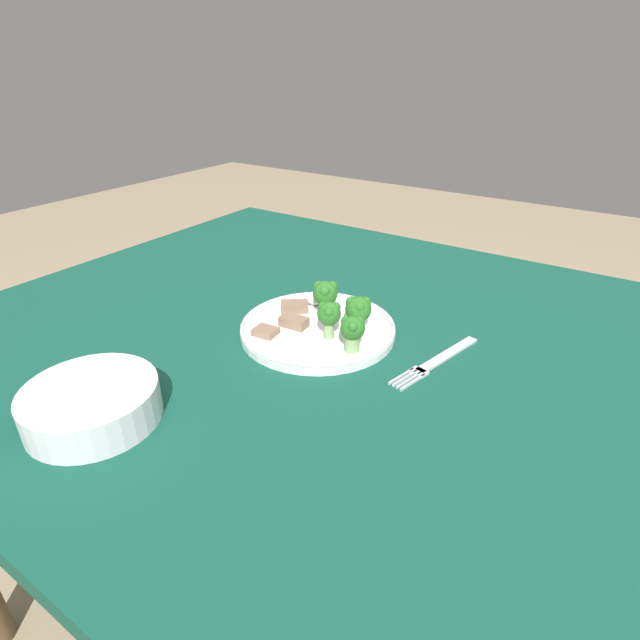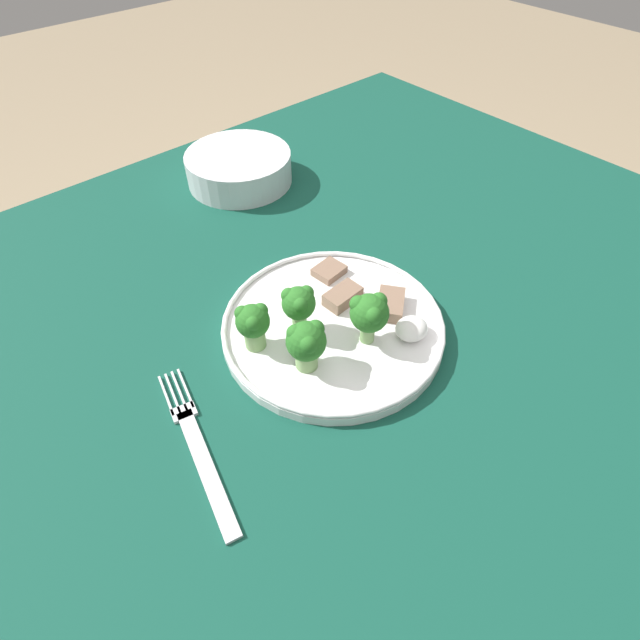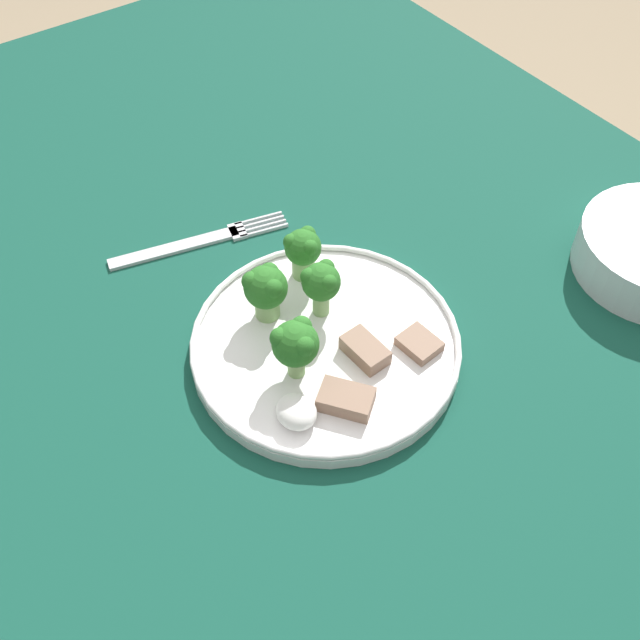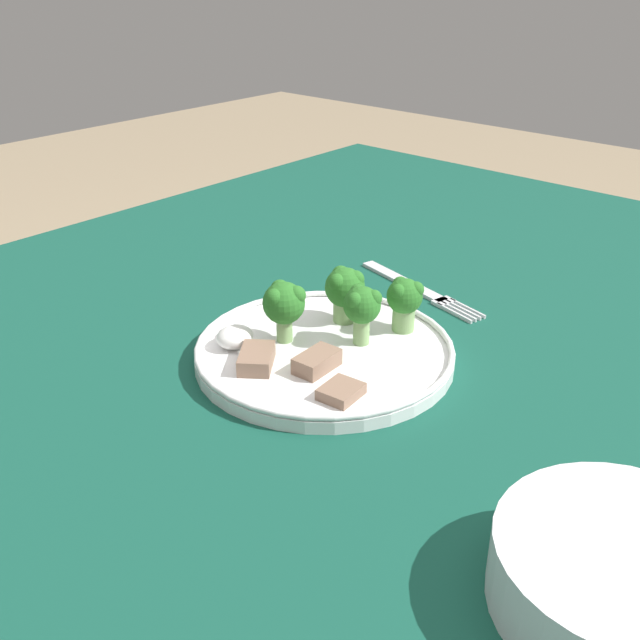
# 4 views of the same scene
# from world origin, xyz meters

# --- Properties ---
(ground_plane) EXTENTS (8.00, 8.00, 0.00)m
(ground_plane) POSITION_xyz_m (0.00, 0.00, 0.00)
(ground_plane) COLOR #9E896B
(table) EXTENTS (1.31, 1.03, 0.72)m
(table) POSITION_xyz_m (0.00, 0.00, 0.63)
(table) COLOR #114738
(table) RESTS_ON ground_plane
(dinner_plate) EXTENTS (0.25, 0.25, 0.02)m
(dinner_plate) POSITION_xyz_m (0.05, 0.02, 0.73)
(dinner_plate) COLOR white
(dinner_plate) RESTS_ON table
(fork) EXTENTS (0.06, 0.19, 0.00)m
(fork) POSITION_xyz_m (-0.14, -0.01, 0.72)
(fork) COLOR silver
(fork) RESTS_ON table
(cream_bowl) EXTENTS (0.16, 0.16, 0.05)m
(cream_bowl) POSITION_xyz_m (0.16, 0.35, 0.74)
(cream_bowl) COLOR silver
(cream_bowl) RESTS_ON table
(broccoli_floret_near_rim_left) EXTENTS (0.04, 0.04, 0.06)m
(broccoli_floret_near_rim_left) POSITION_xyz_m (0.02, 0.03, 0.77)
(broccoli_floret_near_rim_left) COLOR #7FA866
(broccoli_floret_near_rim_left) RESTS_ON dinner_plate
(broccoli_floret_center_left) EXTENTS (0.04, 0.04, 0.06)m
(broccoli_floret_center_left) POSITION_xyz_m (-0.03, 0.05, 0.77)
(broccoli_floret_center_left) COLOR #7FA866
(broccoli_floret_center_left) RESTS_ON dinner_plate
(broccoli_floret_back_left) EXTENTS (0.04, 0.04, 0.06)m
(broccoli_floret_back_left) POSITION_xyz_m (-0.01, -0.01, 0.77)
(broccoli_floret_back_left) COLOR #7FA866
(broccoli_floret_back_left) RESTS_ON dinner_plate
(broccoli_floret_front_left) EXTENTS (0.04, 0.04, 0.06)m
(broccoli_floret_front_left) POSITION_xyz_m (0.07, -0.02, 0.77)
(broccoli_floret_front_left) COLOR #7FA866
(broccoli_floret_front_left) RESTS_ON dinner_plate
(meat_slice_front_slice) EXTENTS (0.04, 0.03, 0.01)m
(meat_slice_front_slice) POSITION_xyz_m (0.11, 0.08, 0.74)
(meat_slice_front_slice) COLOR #846651
(meat_slice_front_slice) RESTS_ON dinner_plate
(meat_slice_middle_slice) EXTENTS (0.05, 0.05, 0.02)m
(meat_slice_middle_slice) POSITION_xyz_m (0.12, -0.01, 0.74)
(meat_slice_middle_slice) COLOR #846651
(meat_slice_middle_slice) RESTS_ON dinner_plate
(meat_slice_rear_slice) EXTENTS (0.05, 0.03, 0.02)m
(meat_slice_rear_slice) POSITION_xyz_m (0.09, 0.04, 0.74)
(meat_slice_rear_slice) COLOR #846651
(meat_slice_rear_slice) RESTS_ON dinner_plate
(sauce_dollop) EXTENTS (0.04, 0.03, 0.02)m
(sauce_dollop) POSITION_xyz_m (0.11, -0.05, 0.74)
(sauce_dollop) COLOR white
(sauce_dollop) RESTS_ON dinner_plate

